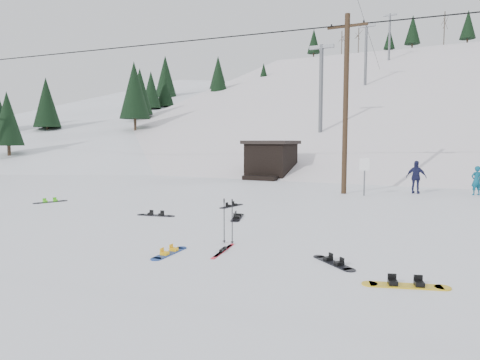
% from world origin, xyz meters
% --- Properties ---
extents(ground, '(200.00, 200.00, 0.00)m').
position_xyz_m(ground, '(0.00, 0.00, 0.00)').
color(ground, white).
rests_on(ground, ground).
extents(ski_slope, '(60.00, 85.24, 65.97)m').
position_xyz_m(ski_slope, '(0.00, 55.00, -12.00)').
color(ski_slope, white).
rests_on(ski_slope, ground).
extents(ridge_left, '(47.54, 95.03, 58.38)m').
position_xyz_m(ridge_left, '(-36.00, 48.00, -11.00)').
color(ridge_left, white).
rests_on(ridge_left, ground).
extents(treeline_left, '(20.00, 64.00, 10.00)m').
position_xyz_m(treeline_left, '(-34.00, 40.00, 0.00)').
color(treeline_left, black).
rests_on(treeline_left, ground).
extents(treeline_crest, '(50.00, 6.00, 10.00)m').
position_xyz_m(treeline_crest, '(0.00, 86.00, 0.00)').
color(treeline_crest, black).
rests_on(treeline_crest, ski_slope).
extents(utility_pole, '(2.00, 0.26, 9.00)m').
position_xyz_m(utility_pole, '(2.00, 14.00, 4.68)').
color(utility_pole, '#3A2819').
rests_on(utility_pole, ground).
extents(trail_sign, '(0.50, 0.09, 1.85)m').
position_xyz_m(trail_sign, '(3.10, 13.58, 1.27)').
color(trail_sign, '#595B60').
rests_on(trail_sign, ground).
extents(lift_hut, '(3.40, 4.10, 2.75)m').
position_xyz_m(lift_hut, '(-5.00, 20.94, 1.36)').
color(lift_hut, black).
rests_on(lift_hut, ground).
extents(lift_tower_near, '(2.20, 0.36, 8.00)m').
position_xyz_m(lift_tower_near, '(-4.00, 30.00, 7.86)').
color(lift_tower_near, '#595B60').
rests_on(lift_tower_near, ski_slope).
extents(lift_tower_mid, '(2.20, 0.36, 8.00)m').
position_xyz_m(lift_tower_mid, '(-4.00, 50.00, 14.36)').
color(lift_tower_mid, '#595B60').
rests_on(lift_tower_mid, ski_slope).
extents(lift_tower_far, '(2.20, 0.36, 8.00)m').
position_xyz_m(lift_tower_far, '(-4.00, 70.00, 20.86)').
color(lift_tower_far, '#595B60').
rests_on(lift_tower_far, ski_slope).
extents(hero_snowboard, '(0.33, 1.37, 0.10)m').
position_xyz_m(hero_snowboard, '(1.11, 0.26, 0.02)').
color(hero_snowboard, navy).
rests_on(hero_snowboard, ground).
extents(hero_skis, '(0.34, 1.49, 0.08)m').
position_xyz_m(hero_skis, '(2.15, 1.04, 0.02)').
color(hero_skis, red).
rests_on(hero_skis, ground).
extents(ski_poles, '(0.33, 0.09, 1.19)m').
position_xyz_m(ski_poles, '(1.88, 1.78, 0.61)').
color(ski_poles, black).
rests_on(ski_poles, ground).
extents(board_scatter_a, '(1.45, 0.50, 0.10)m').
position_xyz_m(board_scatter_a, '(-2.47, 4.31, 0.03)').
color(board_scatter_a, black).
rests_on(board_scatter_a, ground).
extents(board_scatter_b, '(0.44, 1.45, 0.10)m').
position_xyz_m(board_scatter_b, '(-1.08, 7.50, 0.03)').
color(board_scatter_b, black).
rests_on(board_scatter_b, ground).
extents(board_scatter_c, '(0.69, 1.41, 0.10)m').
position_xyz_m(board_scatter_c, '(-8.79, 4.95, 0.03)').
color(board_scatter_c, black).
rests_on(board_scatter_c, ground).
extents(board_scatter_d, '(1.13, 0.98, 0.10)m').
position_xyz_m(board_scatter_d, '(4.82, 1.22, 0.03)').
color(board_scatter_d, black).
rests_on(board_scatter_d, ground).
extents(board_scatter_e, '(1.52, 0.69, 0.11)m').
position_xyz_m(board_scatter_e, '(6.40, 0.35, 0.03)').
color(board_scatter_e, yellow).
rests_on(board_scatter_e, ground).
extents(board_scatter_f, '(0.75, 1.54, 0.11)m').
position_xyz_m(board_scatter_f, '(0.36, 5.25, 0.03)').
color(board_scatter_f, black).
rests_on(board_scatter_f, ground).
extents(skier_teal, '(0.63, 0.58, 1.45)m').
position_xyz_m(skier_teal, '(8.04, 16.40, 0.73)').
color(skier_teal, '#0A526C').
rests_on(skier_teal, ground).
extents(skier_navy, '(1.04, 0.55, 1.70)m').
position_xyz_m(skier_navy, '(5.31, 15.71, 0.85)').
color(skier_navy, '#1A1C42').
rests_on(skier_navy, ground).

